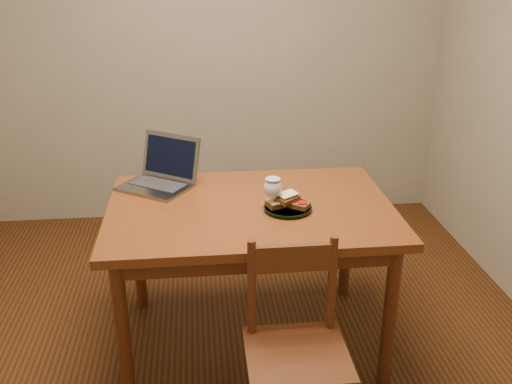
{
  "coord_description": "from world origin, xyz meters",
  "views": [
    {
      "loc": [
        -0.13,
        -2.34,
        1.8
      ],
      "look_at": [
        0.13,
        0.05,
        0.8
      ],
      "focal_mm": 40.0,
      "sensor_mm": 36.0,
      "label": 1
    }
  ],
  "objects": [
    {
      "name": "laptop",
      "position": [
        -0.31,
        0.34,
        0.8
      ],
      "size": [
        0.44,
        0.43,
        0.24
      ],
      "rotation": [
        0.0,
        0.0,
        -0.59
      ],
      "color": "slate",
      "rests_on": "table"
    },
    {
      "name": "back_wall",
      "position": [
        0.0,
        1.61,
        1.3
      ],
      "size": [
        3.2,
        0.02,
        2.6
      ],
      "primitive_type": "cube",
      "color": "gray",
      "rests_on": "floor"
    },
    {
      "name": "floor",
      "position": [
        0.0,
        0.0,
        -0.01
      ],
      "size": [
        3.2,
        3.2,
        0.02
      ],
      "primitive_type": "cube",
      "color": "black",
      "rests_on": "ground"
    },
    {
      "name": "chair",
      "position": [
        0.21,
        -0.59,
        0.45
      ],
      "size": [
        0.39,
        0.37,
        0.42
      ],
      "rotation": [
        0.0,
        0.0,
        0.0
      ],
      "color": "#401C0D",
      "rests_on": "floor"
    },
    {
      "name": "front_wall",
      "position": [
        0.0,
        -1.61,
        1.3
      ],
      "size": [
        3.2,
        0.02,
        2.6
      ],
      "primitive_type": "cube",
      "color": "gray",
      "rests_on": "floor"
    },
    {
      "name": "sandwich_top",
      "position": [
        0.26,
        -0.03,
        0.8
      ],
      "size": [
        0.12,
        0.12,
        0.03
      ],
      "primitive_type": null,
      "rotation": [
        0.0,
        0.0,
        0.68
      ],
      "color": "#381E0C",
      "rests_on": "plate"
    },
    {
      "name": "sandwich_tomato",
      "position": [
        0.3,
        -0.04,
        0.77
      ],
      "size": [
        0.12,
        0.11,
        0.03
      ],
      "primitive_type": null,
      "rotation": [
        0.0,
        0.0,
        -0.64
      ],
      "color": "#381E0C",
      "rests_on": "plate"
    },
    {
      "name": "sandwich_cheese",
      "position": [
        0.23,
        -0.02,
        0.78
      ],
      "size": [
        0.13,
        0.1,
        0.03
      ],
      "primitive_type": null,
      "rotation": [
        0.0,
        0.0,
        0.35
      ],
      "color": "#381E0C",
      "rests_on": "plate"
    },
    {
      "name": "milk_glass",
      "position": [
        0.19,
        -0.04,
        0.82
      ],
      "size": [
        0.08,
        0.08,
        0.16
      ],
      "primitive_type": null,
      "color": "white",
      "rests_on": "table"
    },
    {
      "name": "table",
      "position": [
        0.1,
        0.03,
        0.65
      ],
      "size": [
        1.3,
        0.9,
        0.74
      ],
      "color": "#471D0B",
      "rests_on": "floor"
    },
    {
      "name": "plate",
      "position": [
        0.26,
        -0.03,
        0.75
      ],
      "size": [
        0.22,
        0.22,
        0.02
      ],
      "primitive_type": "cylinder",
      "color": "black",
      "rests_on": "table"
    }
  ]
}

